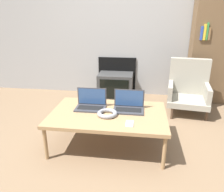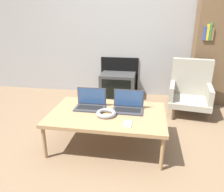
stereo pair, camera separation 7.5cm
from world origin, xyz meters
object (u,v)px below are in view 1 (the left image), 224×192
Objects in this scene: laptop_left at (91,104)px; armchair at (188,88)px; laptop_right at (129,106)px; headphones at (107,113)px; tv at (116,86)px; phone at (130,124)px.

laptop_left is 1.55m from armchair.
headphones is at bearing -141.14° from laptop_right.
headphones reaches higher than tv.
phone is at bearing -36.97° from laptop_left.
laptop_right is 0.57× the size of tv.
armchair is at bearing 47.78° from headphones.
tv is 0.76× the size of armchair.
phone is at bearing -33.51° from headphones.
headphones is 0.29m from phone.
tv is (-0.10, 1.55, -0.19)m from headphones.
laptop_left is 0.56m from phone.
phone is (0.24, -0.16, -0.02)m from headphones.
phone is 0.21× the size of tv.
laptop_left and laptop_right have the same top height.
laptop_left is 0.27m from headphones.
laptop_right is at bearing -77.46° from tv.
armchair is (0.78, 1.28, -0.03)m from phone.
phone is (0.45, -0.33, -0.04)m from laptop_left.
tv is (-0.31, 1.38, -0.22)m from laptop_right.
laptop_left reaches higher than phone.
headphones is 1.52m from armchair.
tv reaches higher than phone.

